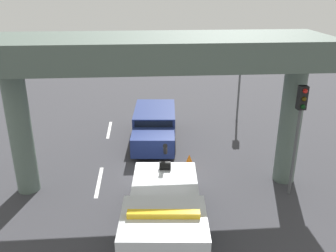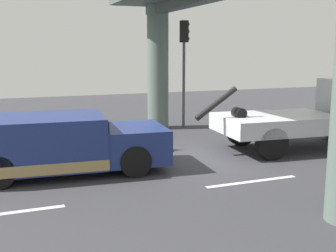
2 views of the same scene
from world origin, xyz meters
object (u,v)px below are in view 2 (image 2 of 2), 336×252
tow_truck_white (326,112)px  traffic_cone_orange (162,140)px  towed_van_green (60,145)px  traffic_light_far (184,50)px

tow_truck_white → traffic_cone_orange: bearing=164.5°
towed_van_green → traffic_light_far: traffic_light_far is taller
traffic_light_far → tow_truck_white: bearing=-60.4°
tow_truck_white → towed_van_green: (-8.97, 0.06, -0.42)m
tow_truck_white → traffic_cone_orange: (-5.47, 1.51, -0.86)m
traffic_cone_orange → tow_truck_white: bearing=-15.5°
towed_van_green → traffic_cone_orange: towed_van_green is taller
tow_truck_white → traffic_light_far: bearing=119.6°
tow_truck_white → traffic_light_far: 6.47m
tow_truck_white → traffic_cone_orange: size_ratio=10.26×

